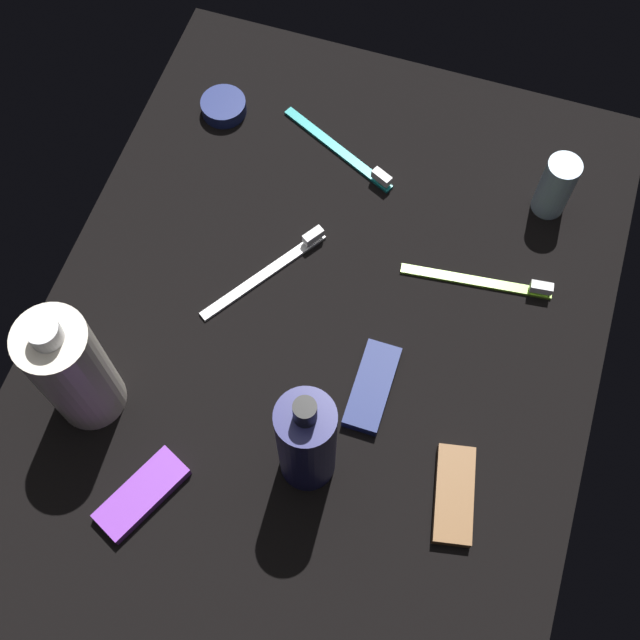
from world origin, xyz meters
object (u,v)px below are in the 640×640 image
Objects in this scene: lotion_bottle at (307,442)px; bodywash_bottle at (72,370)px; cream_tin_left at (224,107)px; snack_bar_navy at (372,387)px; toothbrush_teal at (344,152)px; snack_bar_brown at (454,495)px; toothbrush_white at (271,268)px; snack_bar_purple at (142,494)px; toothbrush_lime at (486,282)px; deodorant_stick at (556,186)px.

lotion_bottle is 1.00× the size of bodywash_bottle.
lotion_bottle and bodywash_bottle have the same top height.
cream_tin_left is at bearing -148.65° from lotion_bottle.
cream_tin_left is at bearing -136.44° from snack_bar_navy.
lotion_bottle reaches higher than cream_tin_left.
snack_bar_navy is at bearing 22.90° from toothbrush_teal.
snack_bar_navy is (-10.64, 29.33, -8.00)cm from bodywash_bottle.
lotion_bottle is 1.86× the size of snack_bar_brown.
cream_tin_left is (-20.54, -13.81, 0.35)cm from toothbrush_white.
snack_bar_purple and snack_bar_brown have the same top height.
toothbrush_white is 18.99cm from toothbrush_teal.
lotion_bottle is 25.16cm from bodywash_bottle.
toothbrush_lime and toothbrush_teal have the same top height.
snack_bar_purple is 27.41cm from snack_bar_navy.
lotion_bottle is 1.86× the size of snack_bar_navy.
toothbrush_teal is 1.61× the size of snack_bar_purple.
snack_bar_brown is (38.36, 24.08, 0.14)cm from toothbrush_teal.
toothbrush_white reaches higher than snack_bar_brown.
lotion_bottle is at bearing -21.70° from snack_bar_navy.
lotion_bottle reaches higher than snack_bar_purple.
bodywash_bottle is 44.24cm from toothbrush_teal.
toothbrush_lime is at bearing -20.50° from deodorant_stick.
cream_tin_left is at bearing -143.43° from snack_bar_purple.
snack_bar_brown is 1.00× the size of snack_bar_navy.
bodywash_bottle is at bearing -32.50° from toothbrush_white.
toothbrush_teal is 1.61× the size of snack_bar_brown.
bodywash_bottle is 42.63cm from cream_tin_left.
lotion_bottle is at bearing -95.93° from snack_bar_brown.
toothbrush_white is at bearing -136.76° from snack_bar_brown.
lotion_bottle is 17.65cm from snack_bar_brown.
snack_bar_navy is at bearing 43.36° from cream_tin_left.
toothbrush_teal is 49.01cm from snack_bar_purple.
snack_bar_purple is 51.25cm from cream_tin_left.
lotion_bottle is at bearing 11.73° from toothbrush_teal.
toothbrush_lime is 19.15cm from snack_bar_navy.
snack_bar_brown is 57.54cm from cream_tin_left.
snack_bar_brown is 1.76× the size of cream_tin_left.
bodywash_bottle is at bearing 0.27° from cream_tin_left.
toothbrush_lime reaches higher than snack_bar_brown.
snack_bar_navy is at bearing 55.69° from toothbrush_white.
bodywash_bottle reaches higher than toothbrush_teal.
snack_bar_purple is (8.40, 9.61, -8.00)cm from bodywash_bottle.
toothbrush_lime is 1.73× the size of snack_bar_navy.
deodorant_stick is 26.61cm from toothbrush_teal.
toothbrush_white is 33.69cm from snack_bar_brown.
deodorant_stick reaches higher than toothbrush_white.
bodywash_bottle reaches higher than toothbrush_white.
snack_bar_purple is (8.68, -15.55, -7.72)cm from lotion_bottle.
bodywash_bottle is 59.42cm from deodorant_stick.
snack_bar_brown is (-1.70, 40.97, -8.00)cm from bodywash_bottle.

